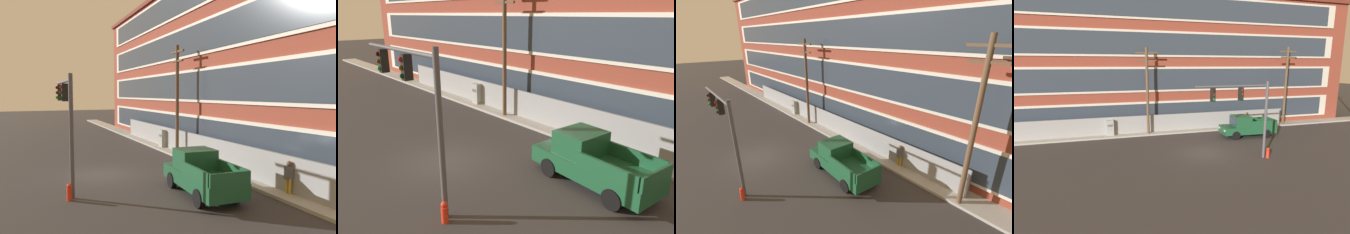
{
  "view_description": "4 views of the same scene",
  "coord_description": "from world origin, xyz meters",
  "views": [
    {
      "loc": [
        19.05,
        -4.17,
        4.78
      ],
      "look_at": [
        0.76,
        3.96,
        3.36
      ],
      "focal_mm": 35.0,
      "sensor_mm": 36.0,
      "label": 1
    },
    {
      "loc": [
        12.52,
        -6.86,
        6.61
      ],
      "look_at": [
        0.3,
        3.54,
        1.52
      ],
      "focal_mm": 35.0,
      "sensor_mm": 36.0,
      "label": 2
    },
    {
      "loc": [
        15.65,
        -4.65,
        8.62
      ],
      "look_at": [
        3.84,
        5.26,
        3.08
      ],
      "focal_mm": 24.0,
      "sensor_mm": 36.0,
      "label": 3
    },
    {
      "loc": [
        -7.19,
        -18.52,
        6.83
      ],
      "look_at": [
        -1.2,
        2.25,
        2.53
      ],
      "focal_mm": 28.0,
      "sensor_mm": 36.0,
      "label": 4
    }
  ],
  "objects": [
    {
      "name": "traffic_signal_mast",
      "position": [
        2.25,
        -2.2,
        4.06
      ],
      "size": [
        5.56,
        0.43,
        5.7
      ],
      "color": "#4C4C51",
      "rests_on": "ground"
    },
    {
      "name": "utility_pole_near_corner",
      "position": [
        -3.42,
        6.59,
        4.62
      ],
      "size": [
        2.08,
        0.26,
        8.45
      ],
      "color": "brown",
      "rests_on": "ground"
    },
    {
      "name": "chain_link_fence",
      "position": [
        -2.44,
        7.16,
        0.97
      ],
      "size": [
        29.33,
        0.06,
        1.91
      ],
      "color": "gray",
      "rests_on": "ground"
    },
    {
      "name": "fire_hydrant",
      "position": [
        4.14,
        -2.37,
        0.38
      ],
      "size": [
        0.24,
        0.24,
        0.78
      ],
      "color": "red",
      "rests_on": "ground"
    },
    {
      "name": "pickup_truck_dark_green",
      "position": [
        5.64,
        3.48,
        0.97
      ],
      "size": [
        5.39,
        2.27,
        2.07
      ],
      "color": "#194C2D",
      "rests_on": "ground"
    },
    {
      "name": "ground_plane",
      "position": [
        0.0,
        0.0,
        0.0
      ],
      "size": [
        160.0,
        160.0,
        0.0
      ],
      "primitive_type": "plane",
      "color": "#333030"
    },
    {
      "name": "brick_mill_building",
      "position": [
        -3.01,
        12.58,
        7.19
      ],
      "size": [
        48.82,
        9.9,
        14.35
      ],
      "color": "brown",
      "rests_on": "ground"
    },
    {
      "name": "electrical_cabinet",
      "position": [
        -7.05,
        6.92,
        0.83
      ],
      "size": [
        0.67,
        0.46,
        1.66
      ],
      "color": "#939993",
      "rests_on": "ground"
    },
    {
      "name": "sidewalk_building_side",
      "position": [
        0.0,
        7.07,
        0.08
      ],
      "size": [
        80.0,
        1.73,
        0.16
      ],
      "primitive_type": "cube",
      "color": "#9E9B93",
      "rests_on": "ground"
    }
  ]
}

